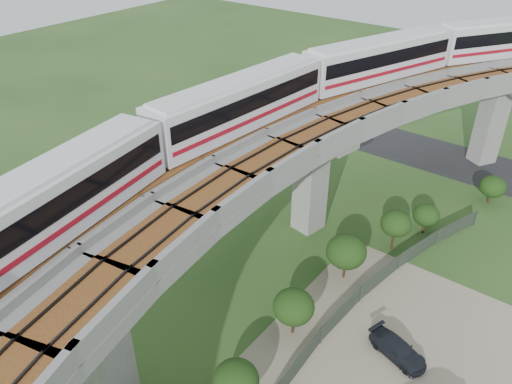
% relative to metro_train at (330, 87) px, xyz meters
% --- Properties ---
extents(ground, '(160.00, 160.00, 0.00)m').
position_rel_metro_train_xyz_m(ground, '(-1.45, -11.43, -12.31)').
color(ground, '#2A4F1F').
rests_on(ground, ground).
extents(asphalt_road, '(60.00, 8.00, 0.03)m').
position_rel_metro_train_xyz_m(asphalt_road, '(-1.45, 18.57, -12.29)').
color(asphalt_road, '#232326').
rests_on(asphalt_road, ground).
extents(viaduct, '(19.58, 73.98, 11.40)m').
position_rel_metro_train_xyz_m(viaduct, '(2.39, -11.43, -3.26)').
color(viaduct, '#99968E').
rests_on(viaduct, ground).
extents(metro_train, '(17.25, 60.15, 3.64)m').
position_rel_metro_train_xyz_m(metro_train, '(0.00, 0.00, 0.00)').
color(metro_train, silver).
rests_on(metro_train, ground).
extents(fence, '(3.87, 38.73, 1.50)m').
position_rel_metro_train_xyz_m(fence, '(8.30, -11.43, -11.56)').
color(fence, '#2D382D').
rests_on(fence, ground).
extents(tree_0, '(2.33, 2.33, 2.76)m').
position_rel_metro_train_xyz_m(tree_0, '(10.75, 12.28, -10.54)').
color(tree_0, '#382314').
rests_on(tree_0, ground).
extents(tree_1, '(2.19, 2.19, 2.70)m').
position_rel_metro_train_xyz_m(tree_1, '(7.67, 4.14, -10.55)').
color(tree_1, '#382314').
rests_on(tree_1, ground).
extents(tree_2, '(2.43, 2.43, 3.53)m').
position_rel_metro_train_xyz_m(tree_2, '(6.51, 0.48, -9.82)').
color(tree_2, '#382314').
rests_on(tree_2, ground).
extents(tree_3, '(2.95, 2.95, 3.71)m').
position_rel_metro_train_xyz_m(tree_3, '(5.10, -4.95, -9.85)').
color(tree_3, '#382314').
rests_on(tree_3, ground).
extents(tree_4, '(2.68, 2.68, 3.47)m').
position_rel_metro_train_xyz_m(tree_4, '(5.08, -11.77, -9.98)').
color(tree_4, '#382314').
rests_on(tree_4, ground).
extents(tree_5, '(2.63, 2.63, 2.83)m').
position_rel_metro_train_xyz_m(tree_5, '(5.35, -17.90, -10.60)').
color(tree_5, '#382314').
rests_on(tree_5, ground).
extents(car_dark, '(4.18, 2.63, 1.13)m').
position_rel_metro_train_xyz_m(car_dark, '(11.33, -9.40, -11.70)').
color(car_dark, black).
rests_on(car_dark, dirt_lot).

